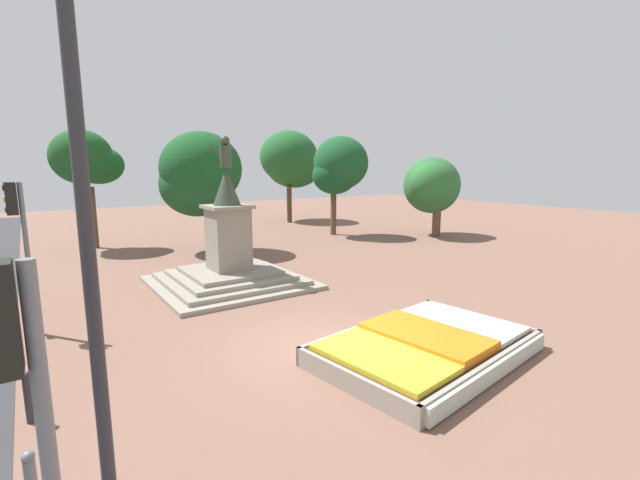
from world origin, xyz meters
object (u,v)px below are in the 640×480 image
(flower_planter, at_px, (427,346))
(banner_pole, at_px, (92,298))
(traffic_light_near_crossing, at_px, (26,411))
(kerb_bollard_mid_b, at_px, (28,396))
(traffic_light_mid_block, at_px, (20,232))
(statue_monument, at_px, (229,260))

(flower_planter, xyz_separation_m, banner_pole, (-6.79, -1.66, 2.78))
(flower_planter, height_order, banner_pole, banner_pole)
(traffic_light_near_crossing, relative_size, kerb_bollard_mid_b, 3.99)
(kerb_bollard_mid_b, bearing_deg, traffic_light_mid_block, 89.01)
(statue_monument, bearing_deg, flower_planter, -81.30)
(banner_pole, bearing_deg, traffic_light_mid_block, 94.37)
(traffic_light_near_crossing, bearing_deg, traffic_light_mid_block, 90.34)
(flower_planter, bearing_deg, traffic_light_near_crossing, -160.01)
(flower_planter, xyz_separation_m, kerb_bollard_mid_b, (-7.51, 2.09, 0.23))
(flower_planter, relative_size, traffic_light_mid_block, 1.37)
(flower_planter, distance_m, traffic_light_mid_block, 10.32)
(traffic_light_near_crossing, distance_m, kerb_bollard_mid_b, 5.21)
(kerb_bollard_mid_b, bearing_deg, flower_planter, -15.54)
(statue_monument, bearing_deg, traffic_light_near_crossing, -118.90)
(flower_planter, bearing_deg, statue_monument, 98.70)
(flower_planter, bearing_deg, banner_pole, -166.27)
(traffic_light_near_crossing, xyz_separation_m, banner_pole, (0.58, 1.02, 0.47))
(statue_monument, bearing_deg, kerb_bollard_mid_b, -134.82)
(kerb_bollard_mid_b, bearing_deg, banner_pole, -79.12)
(flower_planter, height_order, traffic_light_mid_block, traffic_light_mid_block)
(traffic_light_near_crossing, height_order, kerb_bollard_mid_b, traffic_light_near_crossing)
(flower_planter, bearing_deg, kerb_bollard_mid_b, 164.46)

